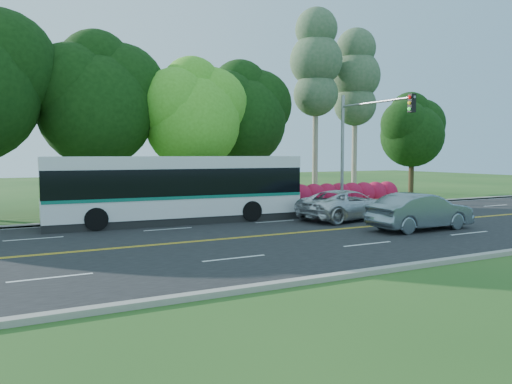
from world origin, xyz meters
name	(u,v)px	position (x,y,z in m)	size (l,w,h in m)	color
ground	(324,231)	(0.00, 0.00, 0.00)	(120.00, 120.00, 0.00)	#1F4A18
road	(324,231)	(0.00, 0.00, 0.01)	(60.00, 14.00, 0.02)	black
curb_north	(251,212)	(0.00, 7.15, 0.07)	(60.00, 0.30, 0.15)	gray
curb_south	(457,260)	(0.00, -7.15, 0.07)	(60.00, 0.30, 0.15)	gray
grass_verge	(237,209)	(0.00, 9.00, 0.05)	(60.00, 4.00, 0.10)	#1F4A18
lane_markings	(322,230)	(-0.09, 0.00, 0.02)	(57.60, 13.82, 0.00)	gold
tree_row	(136,98)	(-5.15, 12.13, 6.73)	(44.70, 9.10, 13.84)	#2D2114
bougainvillea_hedge	(342,195)	(7.18, 8.15, 0.72)	(9.50, 2.25, 1.50)	maroon
traffic_signal	(362,132)	(6.49, 5.40, 4.67)	(0.42, 6.10, 7.00)	gray
transit_bus	(176,190)	(-4.93, 5.47, 1.62)	(12.48, 3.35, 3.23)	white
sedan	(420,211)	(3.87, -1.83, 0.83)	(1.72, 4.94, 1.63)	slate
suv	(347,205)	(3.14, 2.41, 0.78)	(2.53, 5.48, 1.52)	silver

